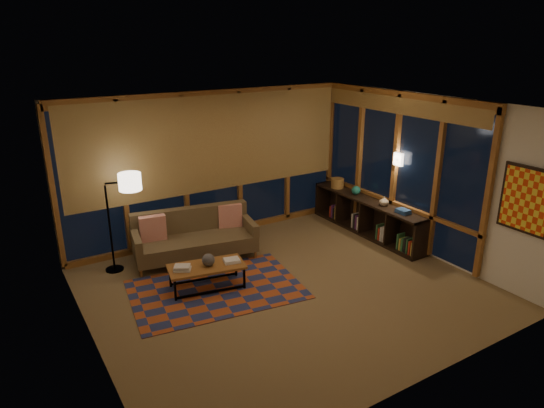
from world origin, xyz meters
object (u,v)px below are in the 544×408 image
bookshelf (367,216)px  floor_lamp (109,224)px  sofa (195,237)px  coffee_table (207,277)px

bookshelf → floor_lamp: bearing=167.8°
sofa → bookshelf: (3.23, -0.65, -0.07)m
floor_lamp → bookshelf: 4.63m
bookshelf → coffee_table: bearing=-173.9°
sofa → coffee_table: bearing=-93.9°
coffee_table → floor_lamp: floor_lamp is taller
coffee_table → sofa: bearing=87.0°
sofa → coffee_table: sofa is taller
sofa → floor_lamp: bearing=176.0°
coffee_table → bookshelf: (3.48, 0.37, 0.15)m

